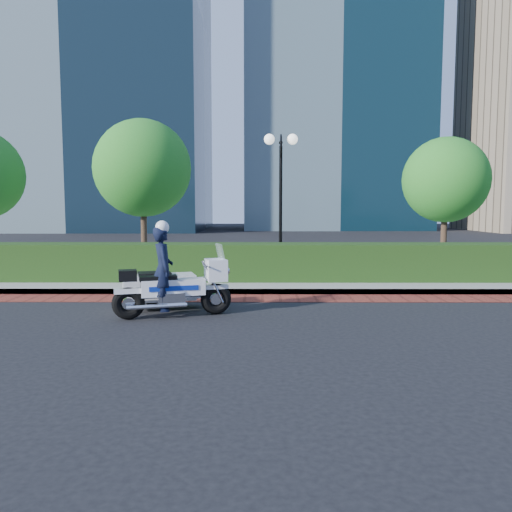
{
  "coord_description": "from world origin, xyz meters",
  "views": [
    {
      "loc": [
        0.32,
        -10.11,
        2.12
      ],
      "look_at": [
        0.26,
        1.58,
        1.0
      ],
      "focal_mm": 35.0,
      "sensor_mm": 36.0,
      "label": 1
    }
  ],
  "objects_px": {
    "lamppost": "(281,181)",
    "tree_b": "(143,168)",
    "tree_c": "(446,180)",
    "police_motorcycle": "(166,282)"
  },
  "relations": [
    {
      "from": "lamppost",
      "to": "police_motorcycle",
      "type": "relative_size",
      "value": 1.79
    },
    {
      "from": "tree_c",
      "to": "lamppost",
      "type": "bearing_deg",
      "value": -166.7
    },
    {
      "from": "tree_b",
      "to": "tree_c",
      "type": "relative_size",
      "value": 1.14
    },
    {
      "from": "police_motorcycle",
      "to": "tree_b",
      "type": "bearing_deg",
      "value": 89.4
    },
    {
      "from": "police_motorcycle",
      "to": "lamppost",
      "type": "bearing_deg",
      "value": 48.05
    },
    {
      "from": "lamppost",
      "to": "police_motorcycle",
      "type": "distance_m",
      "value": 6.42
    },
    {
      "from": "tree_c",
      "to": "police_motorcycle",
      "type": "distance_m",
      "value": 10.75
    },
    {
      "from": "tree_c",
      "to": "tree_b",
      "type": "bearing_deg",
      "value": 180.0
    },
    {
      "from": "lamppost",
      "to": "tree_b",
      "type": "distance_m",
      "value": 4.71
    },
    {
      "from": "lamppost",
      "to": "tree_b",
      "type": "xyz_separation_m",
      "value": [
        -4.5,
        1.3,
        0.48
      ]
    }
  ]
}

